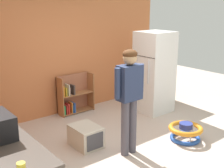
# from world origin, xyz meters

# --- Properties ---
(ground_plane) EXTENTS (12.00, 12.00, 0.00)m
(ground_plane) POSITION_xyz_m (0.00, 0.00, 0.00)
(ground_plane) COLOR #C6B0A1
(ground_plane) RESTS_ON ground
(back_wall) EXTENTS (5.20, 0.06, 2.70)m
(back_wall) POSITION_xyz_m (0.00, 2.33, 1.35)
(back_wall) COLOR #C87141
(back_wall) RESTS_ON ground
(refrigerator) EXTENTS (0.73, 0.68, 1.78)m
(refrigerator) POSITION_xyz_m (1.58, 1.12, 0.89)
(refrigerator) COLOR white
(refrigerator) RESTS_ON ground
(bookshelf) EXTENTS (0.80, 0.28, 0.85)m
(bookshelf) POSITION_xyz_m (0.11, 2.15, 0.36)
(bookshelf) COLOR #A4683D
(bookshelf) RESTS_ON ground
(standing_person) EXTENTS (0.57, 0.23, 1.70)m
(standing_person) POSITION_xyz_m (-0.17, -0.00, 1.04)
(standing_person) COLOR #4E4A55
(standing_person) RESTS_ON ground
(baby_walker) EXTENTS (0.60, 0.60, 0.32)m
(baby_walker) POSITION_xyz_m (0.95, -0.28, 0.16)
(baby_walker) COLOR #2653B5
(baby_walker) RESTS_ON ground
(pet_carrier) EXTENTS (0.42, 0.55, 0.36)m
(pet_carrier) POSITION_xyz_m (-0.56, 0.64, 0.18)
(pet_carrier) COLOR beige
(pet_carrier) RESTS_ON ground
(yellow_cup) EXTENTS (0.08, 0.08, 0.09)m
(yellow_cup) POSITION_xyz_m (-2.26, -0.88, 0.95)
(yellow_cup) COLOR yellow
(yellow_cup) RESTS_ON kitchen_counter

